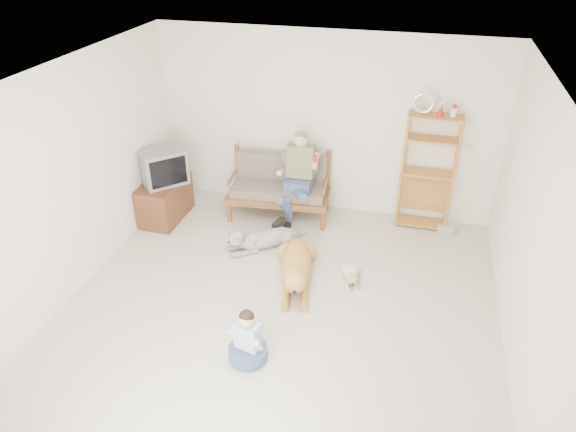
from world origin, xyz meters
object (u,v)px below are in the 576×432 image
(loveseat, at_px, (280,185))
(golden_retriever, at_px, (296,268))
(tv_stand, at_px, (165,200))
(etagere, at_px, (428,172))

(loveseat, height_order, golden_retriever, loveseat)
(tv_stand, distance_m, golden_retriever, 2.50)
(tv_stand, relative_size, golden_retriever, 0.59)
(loveseat, bearing_deg, golden_retriever, -72.91)
(loveseat, relative_size, etagere, 0.78)
(loveseat, bearing_deg, tv_stand, -166.22)
(tv_stand, xyz_separation_m, golden_retriever, (2.28, -1.01, -0.11))
(etagere, bearing_deg, tv_stand, -168.56)
(loveseat, height_order, etagere, etagere)
(tv_stand, height_order, golden_retriever, tv_stand)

